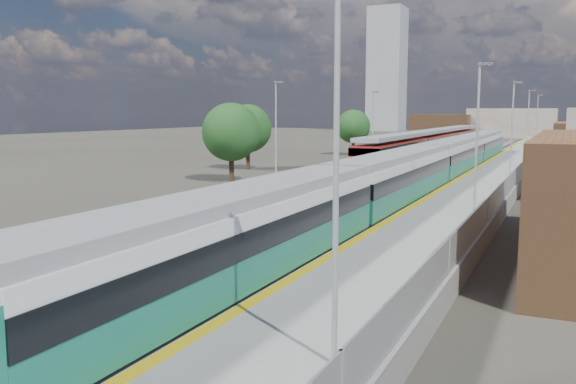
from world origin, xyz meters
The scene contains 11 objects.
ground centered at (0.00, 50.00, 0.00)m, with size 320.00×320.00×0.00m, color #47443A.
ballast_bed centered at (-2.25, 52.50, 0.03)m, with size 10.50×155.00×0.06m, color #565451.
tracks centered at (-1.65, 54.18, 0.11)m, with size 8.96×160.00×0.17m.
platform_right centered at (5.28, 52.49, 0.54)m, with size 4.70×155.00×8.52m.
platform_left centered at (-9.05, 52.49, 0.52)m, with size 4.30×155.00×8.52m.
buildings centered at (-18.12, 138.60, 10.70)m, with size 72.00×185.50×40.00m.
green_train centered at (1.50, 36.09, 2.19)m, with size 2.83×78.68×3.11m.
red_train centered at (-5.50, 71.80, 2.19)m, with size 2.94×59.58×3.71m.
tree_a centered at (-16.28, 37.52, 4.37)m, with size 5.13×5.13×6.95m.
tree_b centered at (-20.49, 48.32, 4.38)m, with size 5.14×5.14×6.97m.
tree_c centered at (-17.21, 73.79, 4.08)m, with size 4.79×4.79×6.49m.
Camera 1 is at (10.69, -9.15, 6.11)m, focal length 38.00 mm.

